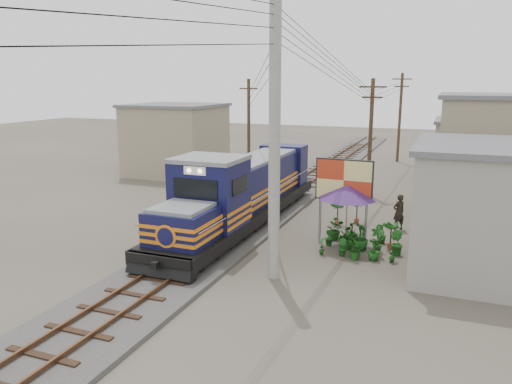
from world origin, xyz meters
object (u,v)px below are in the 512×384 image
at_px(locomotive, 242,193).
at_px(vendor, 399,212).
at_px(billboard, 344,182).
at_px(market_umbrella, 347,192).

height_order(locomotive, vendor, locomotive).
height_order(billboard, vendor, billboard).
bearing_deg(billboard, locomotive, 170.29).
bearing_deg(billboard, vendor, 61.12).
relative_size(locomotive, billboard, 4.03).
xyz_separation_m(locomotive, billboard, (5.02, -1.08, 1.11)).
bearing_deg(market_umbrella, vendor, 61.58).
bearing_deg(market_umbrella, billboard, 156.91).
height_order(locomotive, billboard, locomotive).
height_order(market_umbrella, vendor, market_umbrella).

